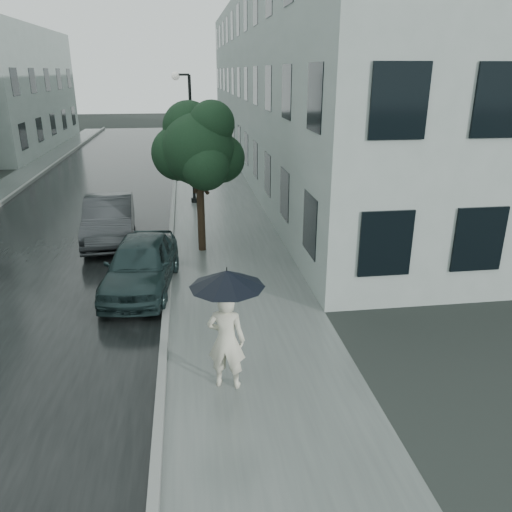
{
  "coord_description": "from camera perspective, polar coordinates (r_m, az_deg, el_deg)",
  "views": [
    {
      "loc": [
        -0.96,
        -8.39,
        5.16
      ],
      "look_at": [
        0.48,
        1.9,
        1.3
      ],
      "focal_mm": 35.0,
      "sensor_mm": 36.0,
      "label": 1
    }
  ],
  "objects": [
    {
      "name": "car_near",
      "position": [
        12.7,
        -13.02,
        -0.89
      ],
      "size": [
        1.97,
        4.04,
        1.33
      ],
      "primitive_type": "imported",
      "rotation": [
        0.0,
        0.0,
        -0.1
      ],
      "color": "#19292A",
      "rests_on": "ground"
    },
    {
      "name": "kerb_near",
      "position": [
        21.03,
        -9.42,
        6.1
      ],
      "size": [
        0.15,
        60.0,
        0.15
      ],
      "primitive_type": "cube",
      "color": "slate",
      "rests_on": "ground"
    },
    {
      "name": "building_near",
      "position": [
        28.63,
        5.34,
        18.97
      ],
      "size": [
        7.02,
        36.0,
        9.0
      ],
      "color": "#96A39F",
      "rests_on": "ground"
    },
    {
      "name": "car_far",
      "position": [
        16.72,
        -16.42,
        4.06
      ],
      "size": [
        1.8,
        4.33,
        1.39
      ],
      "primitive_type": "imported",
      "rotation": [
        0.0,
        0.0,
        0.08
      ],
      "color": "#25282A",
      "rests_on": "ground"
    },
    {
      "name": "lamp_post",
      "position": [
        20.7,
        -7.8,
        14.05
      ],
      "size": [
        0.82,
        0.48,
        5.15
      ],
      "rotation": [
        0.0,
        0.0,
        -0.34
      ],
      "color": "black",
      "rests_on": "ground"
    },
    {
      "name": "street_tree",
      "position": [
        14.77,
        -6.61,
        12.21
      ],
      "size": [
        2.73,
        2.48,
        4.43
      ],
      "color": "#332619",
      "rests_on": "ground"
    },
    {
      "name": "pedestrian",
      "position": [
        8.55,
        -3.41,
        -9.58
      ],
      "size": [
        0.74,
        0.59,
        1.78
      ],
      "primitive_type": "imported",
      "rotation": [
        0.0,
        0.0,
        2.86
      ],
      "color": "beige",
      "rests_on": "sidewalk"
    },
    {
      "name": "umbrella",
      "position": [
        8.02,
        -3.34,
        -2.6
      ],
      "size": [
        1.45,
        1.45,
        1.29
      ],
      "rotation": [
        0.0,
        0.0,
        0.19
      ],
      "color": "black",
      "rests_on": "ground"
    },
    {
      "name": "sidewalk",
      "position": [
        21.07,
        -4.42,
        6.15
      ],
      "size": [
        3.5,
        60.0,
        0.01
      ],
      "primitive_type": "cube",
      "color": "slate",
      "rests_on": "ground"
    },
    {
      "name": "asphalt_road",
      "position": [
        21.44,
        -18.83,
        5.35
      ],
      "size": [
        6.85,
        60.0,
        0.0
      ],
      "primitive_type": "cube",
      "color": "black",
      "rests_on": "ground"
    },
    {
      "name": "ground",
      "position": [
        9.9,
        -1.24,
        -11.05
      ],
      "size": [
        120.0,
        120.0,
        0.0
      ],
      "primitive_type": "plane",
      "color": "black",
      "rests_on": "ground"
    }
  ]
}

